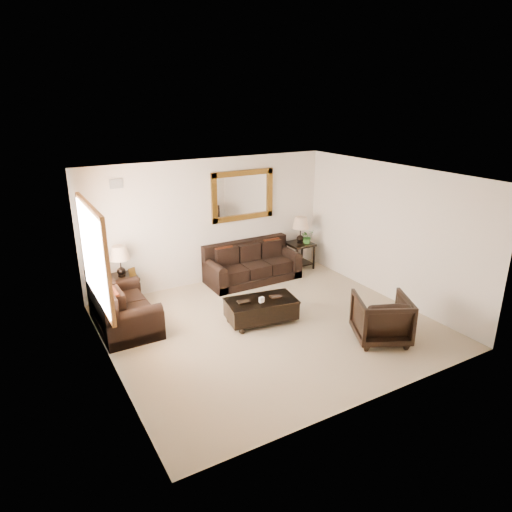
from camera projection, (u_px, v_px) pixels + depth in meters
room at (271, 255)px, 7.76m from camera, size 5.51×5.01×2.71m
window at (95, 255)px, 7.17m from camera, size 0.07×1.96×1.66m
mirror at (243, 195)px, 9.99m from camera, size 1.50×0.06×1.10m
air_vent at (116, 184)px, 8.57m from camera, size 0.25×0.02×0.18m
sofa at (251, 266)px, 10.19m from camera, size 2.07×0.89×0.85m
loveseat at (121, 311)px, 8.05m from camera, size 0.95×1.60×0.90m
end_table_left at (121, 267)px, 8.78m from camera, size 0.55×0.55×1.22m
end_table_right at (300, 235)px, 10.73m from camera, size 0.57×0.57×1.25m
coffee_table at (261, 308)px, 8.30m from camera, size 1.35×0.87×0.53m
armchair at (381, 316)px, 7.61m from camera, size 1.12×1.10×0.88m
potted_plant at (307, 238)px, 10.73m from camera, size 0.30×0.33×0.26m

